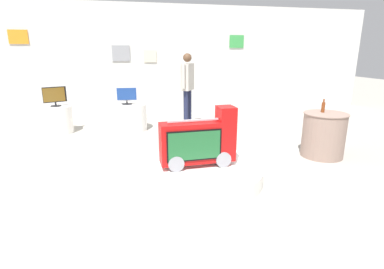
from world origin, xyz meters
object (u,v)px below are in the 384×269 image
shopper_browsing_near_truck (187,85)px  tv_on_center_rear (55,96)px  bottle_on_side_table (323,107)px  main_display_pedestal (197,172)px  side_table_round (324,134)px  display_pedestal_left_rear (128,117)px  display_pedestal_center_rear (58,120)px  novelty_firetruck_tv (199,143)px  tv_on_left_rear (127,95)px

shopper_browsing_near_truck → tv_on_center_rear: bearing=176.1°
tv_on_center_rear → bottle_on_side_table: 5.57m
main_display_pedestal → shopper_browsing_near_truck: bearing=80.0°
side_table_round → bottle_on_side_table: bearing=103.6°
tv_on_center_rear → bottle_on_side_table: (4.87, -2.70, 0.03)m
display_pedestal_left_rear → display_pedestal_center_rear: 1.57m
novelty_firetruck_tv → shopper_browsing_near_truck: (0.52, 3.05, 0.47)m
side_table_round → shopper_browsing_near_truck: (-1.90, 2.57, 0.64)m
novelty_firetruck_tv → display_pedestal_center_rear: 4.10m
bottle_on_side_table → tv_on_left_rear: bearing=141.9°
main_display_pedestal → novelty_firetruck_tv: novelty_firetruck_tv is taller
main_display_pedestal → display_pedestal_center_rear: bearing=127.1°
tv_on_left_rear → display_pedestal_left_rear: bearing=95.9°
tv_on_center_rear → bottle_on_side_table: bearing=-29.0°
main_display_pedestal → bottle_on_side_table: bearing=12.7°
shopper_browsing_near_truck → side_table_round: bearing=-53.6°
tv_on_left_rear → tv_on_center_rear: tv_on_center_rear is taller
tv_on_left_rear → display_pedestal_center_rear: bearing=175.7°
display_pedestal_center_rear → side_table_round: 5.63m
tv_on_left_rear → display_pedestal_center_rear: tv_on_left_rear is taller
novelty_firetruck_tv → display_pedestal_center_rear: bearing=127.3°
display_pedestal_center_rear → tv_on_center_rear: (-0.00, -0.00, 0.54)m
display_pedestal_left_rear → tv_on_center_rear: size_ratio=1.85×
display_pedestal_center_rear → bottle_on_side_table: 5.60m
display_pedestal_left_rear → shopper_browsing_near_truck: 1.61m
main_display_pedestal → shopper_browsing_near_truck: shopper_browsing_near_truck is taller
tv_on_center_rear → novelty_firetruck_tv: bearing=-52.7°
novelty_firetruck_tv → bottle_on_side_table: 2.48m
main_display_pedestal → display_pedestal_left_rear: (-0.89, 3.13, 0.20)m
display_pedestal_left_rear → bottle_on_side_table: size_ratio=3.73×
main_display_pedestal → tv_on_left_rear: (-0.89, 3.13, 0.72)m
bottle_on_side_table → shopper_browsing_near_truck: size_ratio=0.13×
novelty_firetruck_tv → tv_on_left_rear: 3.28m
bottle_on_side_table → display_pedestal_center_rear: bearing=151.0°
novelty_firetruck_tv → tv_on_center_rear: size_ratio=2.26×
main_display_pedestal → tv_on_center_rear: 4.14m
main_display_pedestal → side_table_round: bearing=10.9°
display_pedestal_left_rear → tv_on_left_rear: tv_on_left_rear is taller
bottle_on_side_table → shopper_browsing_near_truck: bearing=127.0°
tv_on_center_rear → bottle_on_side_table: size_ratio=2.01×
display_pedestal_left_rear → tv_on_center_rear: 1.67m
shopper_browsing_near_truck → display_pedestal_left_rear: bearing=176.2°
display_pedestal_left_rear → bottle_on_side_table: bottle_on_side_table is taller
display_pedestal_left_rear → side_table_round: side_table_round is taller
tv_on_center_rear → shopper_browsing_near_truck: shopper_browsing_near_truck is taller
display_pedestal_left_rear → tv_on_left_rear: size_ratio=1.84×
main_display_pedestal → shopper_browsing_near_truck: (0.54, 3.04, 0.93)m
tv_on_left_rear → tv_on_center_rear: (-1.57, 0.12, 0.02)m
tv_on_left_rear → shopper_browsing_near_truck: size_ratio=0.27×
tv_on_left_rear → side_table_round: 4.28m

